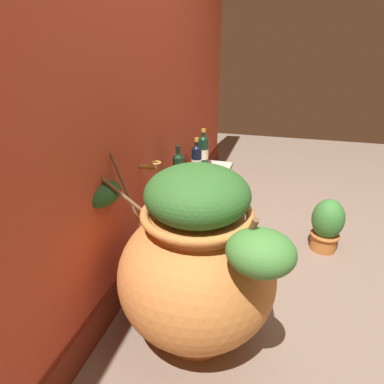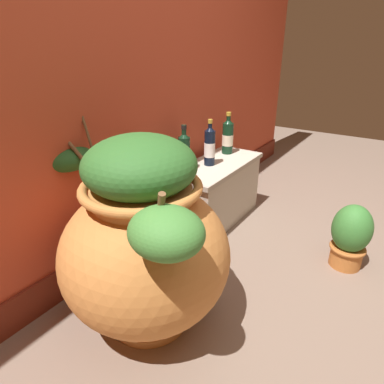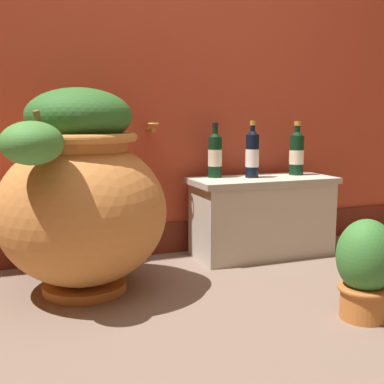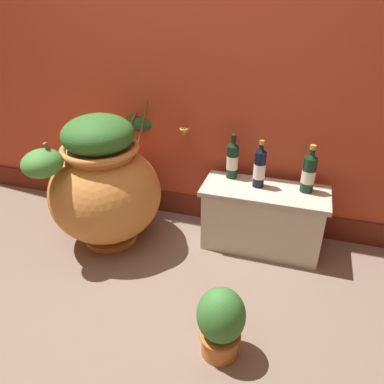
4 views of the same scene
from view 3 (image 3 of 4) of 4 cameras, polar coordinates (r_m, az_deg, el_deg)
name	(u,v)px [view 3 (image 3 of 4)]	position (r m, az deg, el deg)	size (l,w,h in m)	color
ground_plane	(241,342)	(1.67, 5.77, -17.03)	(7.00, 7.00, 0.00)	#7A6656
back_wall	(140,5)	(2.69, -6.08, 20.85)	(4.40, 0.33, 2.60)	#B74228
terracotta_urn	(81,195)	(2.05, -12.84, -0.38)	(0.69, 1.03, 0.86)	#CC7F3D
stone_ledge	(262,214)	(2.59, 8.19, -2.55)	(0.76, 0.32, 0.41)	beige
wine_bottle_left	(215,154)	(2.54, 2.71, 4.50)	(0.07, 0.07, 0.28)	black
wine_bottle_middle	(297,152)	(2.71, 12.13, 4.63)	(0.08, 0.08, 0.29)	black
wine_bottle_right	(252,153)	(2.55, 7.05, 4.53)	(0.07, 0.07, 0.29)	black
potted_shrub	(366,268)	(1.87, 19.62, -8.32)	(0.21, 0.20, 0.37)	#C17033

